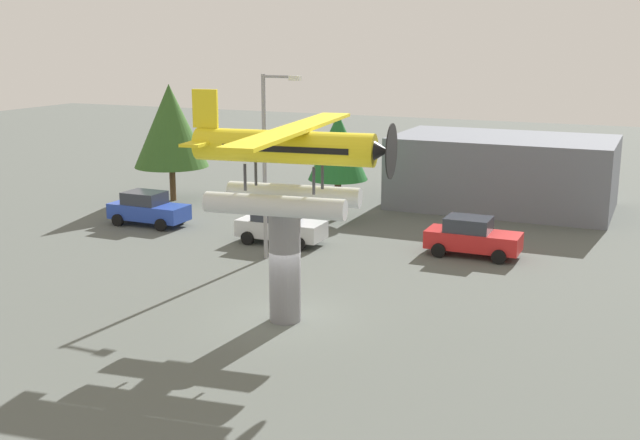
{
  "coord_description": "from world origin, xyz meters",
  "views": [
    {
      "loc": [
        11.66,
        -23.39,
        9.69
      ],
      "look_at": [
        0.0,
        3.0,
        2.96
      ],
      "focal_mm": 44.33,
      "sensor_mm": 36.0,
      "label": 1
    }
  ],
  "objects_px": {
    "car_far_red": "(472,237)",
    "tree_west": "(170,126)",
    "car_mid_silver": "(280,225)",
    "tree_east": "(338,147)",
    "storefront_building": "(503,172)",
    "streetlight_primary": "(268,154)",
    "display_pedestal": "(285,266)",
    "floatplane_monument": "(287,161)",
    "car_near_blue": "(148,208)"
  },
  "relations": [
    {
      "from": "car_mid_silver",
      "to": "storefront_building",
      "type": "height_order",
      "value": "storefront_building"
    },
    {
      "from": "floatplane_monument",
      "to": "tree_east",
      "type": "bearing_deg",
      "value": 99.04
    },
    {
      "from": "car_near_blue",
      "to": "floatplane_monument",
      "type": "bearing_deg",
      "value": -37.23
    },
    {
      "from": "storefront_building",
      "to": "tree_east",
      "type": "relative_size",
      "value": 2.13
    },
    {
      "from": "display_pedestal",
      "to": "car_near_blue",
      "type": "bearing_deg",
      "value": 142.45
    },
    {
      "from": "display_pedestal",
      "to": "tree_east",
      "type": "xyz_separation_m",
      "value": [
        -4.36,
        15.24,
        1.98
      ]
    },
    {
      "from": "display_pedestal",
      "to": "car_near_blue",
      "type": "height_order",
      "value": "display_pedestal"
    },
    {
      "from": "floatplane_monument",
      "to": "tree_west",
      "type": "distance_m",
      "value": 22.21
    },
    {
      "from": "storefront_building",
      "to": "tree_east",
      "type": "xyz_separation_m",
      "value": [
        -7.51,
        -6.76,
        1.9
      ]
    },
    {
      "from": "car_mid_silver",
      "to": "car_far_red",
      "type": "bearing_deg",
      "value": 9.72
    },
    {
      "from": "tree_east",
      "to": "display_pedestal",
      "type": "bearing_deg",
      "value": -74.04
    },
    {
      "from": "tree_west",
      "to": "streetlight_primary",
      "type": "bearing_deg",
      "value": -38.86
    },
    {
      "from": "floatplane_monument",
      "to": "tree_east",
      "type": "height_order",
      "value": "floatplane_monument"
    },
    {
      "from": "car_near_blue",
      "to": "storefront_building",
      "type": "height_order",
      "value": "storefront_building"
    },
    {
      "from": "car_far_red",
      "to": "streetlight_primary",
      "type": "bearing_deg",
      "value": -152.89
    },
    {
      "from": "car_near_blue",
      "to": "tree_west",
      "type": "relative_size",
      "value": 0.6
    },
    {
      "from": "car_near_blue",
      "to": "storefront_building",
      "type": "relative_size",
      "value": 0.34
    },
    {
      "from": "display_pedestal",
      "to": "car_mid_silver",
      "type": "relative_size",
      "value": 0.94
    },
    {
      "from": "tree_east",
      "to": "floatplane_monument",
      "type": "bearing_deg",
      "value": -73.57
    },
    {
      "from": "display_pedestal",
      "to": "floatplane_monument",
      "type": "height_order",
      "value": "floatplane_monument"
    },
    {
      "from": "display_pedestal",
      "to": "car_mid_silver",
      "type": "distance_m",
      "value": 10.66
    },
    {
      "from": "car_near_blue",
      "to": "streetlight_primary",
      "type": "distance_m",
      "value": 10.16
    },
    {
      "from": "display_pedestal",
      "to": "car_mid_silver",
      "type": "height_order",
      "value": "display_pedestal"
    },
    {
      "from": "car_far_red",
      "to": "tree_east",
      "type": "xyz_separation_m",
      "value": [
        -8.36,
        4.31,
        3.07
      ]
    },
    {
      "from": "streetlight_primary",
      "to": "tree_east",
      "type": "distance_m",
      "value": 8.51
    },
    {
      "from": "display_pedestal",
      "to": "car_near_blue",
      "type": "relative_size",
      "value": 0.94
    },
    {
      "from": "floatplane_monument",
      "to": "car_near_blue",
      "type": "xyz_separation_m",
      "value": [
        -13.1,
        9.95,
        -4.74
      ]
    },
    {
      "from": "display_pedestal",
      "to": "tree_east",
      "type": "distance_m",
      "value": 15.97
    },
    {
      "from": "floatplane_monument",
      "to": "car_near_blue",
      "type": "height_order",
      "value": "floatplane_monument"
    },
    {
      "from": "car_near_blue",
      "to": "storefront_building",
      "type": "xyz_separation_m",
      "value": [
        16.12,
        12.03,
        1.18
      ]
    },
    {
      "from": "display_pedestal",
      "to": "car_far_red",
      "type": "relative_size",
      "value": 0.94
    },
    {
      "from": "car_far_red",
      "to": "streetlight_primary",
      "type": "xyz_separation_m",
      "value": [
        -8.12,
        -4.16,
        3.83
      ]
    },
    {
      "from": "display_pedestal",
      "to": "car_far_red",
      "type": "bearing_deg",
      "value": 69.87
    },
    {
      "from": "car_mid_silver",
      "to": "tree_east",
      "type": "bearing_deg",
      "value": 84.51
    },
    {
      "from": "storefront_building",
      "to": "display_pedestal",
      "type": "bearing_deg",
      "value": -98.16
    },
    {
      "from": "car_far_red",
      "to": "tree_east",
      "type": "relative_size",
      "value": 0.73
    },
    {
      "from": "tree_west",
      "to": "car_mid_silver",
      "type": "bearing_deg",
      "value": -31.66
    },
    {
      "from": "tree_west",
      "to": "tree_east",
      "type": "height_order",
      "value": "tree_west"
    },
    {
      "from": "streetlight_primary",
      "to": "car_far_red",
      "type": "bearing_deg",
      "value": 27.11
    },
    {
      "from": "storefront_building",
      "to": "tree_west",
      "type": "height_order",
      "value": "tree_west"
    },
    {
      "from": "display_pedestal",
      "to": "storefront_building",
      "type": "bearing_deg",
      "value": 81.84
    },
    {
      "from": "storefront_building",
      "to": "tree_west",
      "type": "bearing_deg",
      "value": -161.69
    },
    {
      "from": "car_near_blue",
      "to": "car_mid_silver",
      "type": "relative_size",
      "value": 1.0
    },
    {
      "from": "storefront_building",
      "to": "car_mid_silver",
      "type": "bearing_deg",
      "value": -122.64
    },
    {
      "from": "streetlight_primary",
      "to": "tree_west",
      "type": "bearing_deg",
      "value": 141.14
    },
    {
      "from": "display_pedestal",
      "to": "floatplane_monument",
      "type": "relative_size",
      "value": 0.38
    },
    {
      "from": "car_far_red",
      "to": "tree_west",
      "type": "bearing_deg",
      "value": 165.73
    },
    {
      "from": "car_mid_silver",
      "to": "streetlight_primary",
      "type": "bearing_deg",
      "value": -73.07
    },
    {
      "from": "floatplane_monument",
      "to": "storefront_building",
      "type": "relative_size",
      "value": 0.85
    },
    {
      "from": "display_pedestal",
      "to": "tree_east",
      "type": "relative_size",
      "value": 0.69
    }
  ]
}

